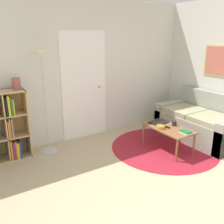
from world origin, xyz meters
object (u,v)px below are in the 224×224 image
Objects in this scene: laptop at (159,122)px; couch at (201,123)px; floor_lamp at (42,70)px; vase_on_shelf at (16,84)px; coffee_table at (168,130)px; cup at (174,123)px; bowl at (161,127)px.

couch is at bearing -14.52° from laptop.
vase_on_shelf is (-0.40, 0.09, -0.20)m from floor_lamp.
floor_lamp is 2.33m from coffee_table.
cup is 0.47× the size of vase_on_shelf.
floor_lamp reaches higher than bowl.
bowl is 1.61× the size of cup.
couch reaches higher than coffee_table.
floor_lamp reaches higher than coffee_table.
floor_lamp is 19.89× the size of cup.
floor_lamp is at bearing 159.71° from couch.
vase_on_shelf is at bearing 151.44° from bowl.
coffee_table is (-0.94, -0.04, 0.07)m from couch.
bowl is at bearing -31.79° from floor_lamp.
laptop is 0.29m from cup.
couch reaches higher than cup.
coffee_table is at bearing -95.78° from laptop.
couch is 0.94m from coffee_table.
coffee_table is (1.80, -1.05, -1.05)m from floor_lamp.
coffee_table is 4.88× the size of vase_on_shelf.
cup is (1.94, -1.04, -0.96)m from floor_lamp.
laptop is 4.07× the size of cup.
floor_lamp is at bearing 149.77° from coffee_table.
floor_lamp reaches higher than couch.
floor_lamp is 4.88× the size of laptop.
laptop is at bearing 84.22° from coffee_table.
couch is at bearing 2.22° from coffee_table.
cup is at bearing -65.43° from laptop.
coffee_table is at bearing -30.23° from floor_lamp.
floor_lamp is 3.12m from couch.
couch is at bearing -20.29° from floor_lamp.
vase_on_shelf is (-2.22, 0.87, 0.80)m from laptop.
coffee_table is 10.44× the size of cup.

